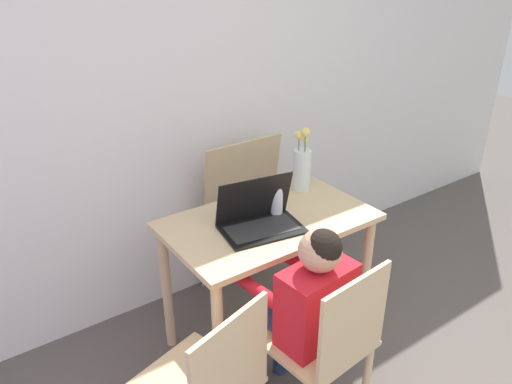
{
  "coord_description": "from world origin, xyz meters",
  "views": [
    {
      "loc": [
        -1.12,
        -0.16,
        1.94
      ],
      "look_at": [
        0.07,
        1.53,
        0.93
      ],
      "focal_mm": 35.0,
      "sensor_mm": 36.0,
      "label": 1
    }
  ],
  "objects": [
    {
      "name": "dining_table",
      "position": [
        0.17,
        1.55,
        0.63
      ],
      "size": [
        1.02,
        0.61,
        0.75
      ],
      "color": "#D6B784",
      "rests_on": "ground_plane"
    },
    {
      "name": "chair_occupied",
      "position": [
        0.03,
        0.96,
        0.46
      ],
      "size": [
        0.44,
        0.44,
        0.86
      ],
      "rotation": [
        0.0,
        0.0,
        3.23
      ],
      "color": "#D6B784",
      "rests_on": "ground_plane"
    },
    {
      "name": "laptop",
      "position": [
        0.08,
        1.52,
        0.8
      ],
      "size": [
        0.41,
        0.3,
        0.24
      ],
      "rotation": [
        0.0,
        0.0,
        -0.17
      ],
      "color": "black",
      "rests_on": "dining_table"
    },
    {
      "name": "person_seated",
      "position": [
        0.01,
        1.08,
        0.62
      ],
      "size": [
        0.36,
        0.45,
        0.99
      ],
      "rotation": [
        0.0,
        0.0,
        3.23
      ],
      "color": "red",
      "rests_on": "ground_plane"
    },
    {
      "name": "flower_vase",
      "position": [
        0.51,
        1.72,
        0.88
      ],
      "size": [
        0.1,
        0.1,
        0.36
      ],
      "color": "silver",
      "rests_on": "dining_table"
    },
    {
      "name": "wall_back",
      "position": [
        0.0,
        2.23,
        1.25
      ],
      "size": [
        6.4,
        0.05,
        2.5
      ],
      "color": "white",
      "rests_on": "ground_plane"
    },
    {
      "name": "water_bottle",
      "position": [
        0.22,
        1.56,
        0.84
      ],
      "size": [
        0.06,
        0.06,
        0.19
      ],
      "color": "silver",
      "rests_on": "dining_table"
    },
    {
      "name": "cardboard_panel",
      "position": [
        0.35,
        2.1,
        0.48
      ],
      "size": [
        0.51,
        0.15,
        0.97
      ],
      "color": "tan",
      "rests_on": "ground_plane"
    }
  ]
}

